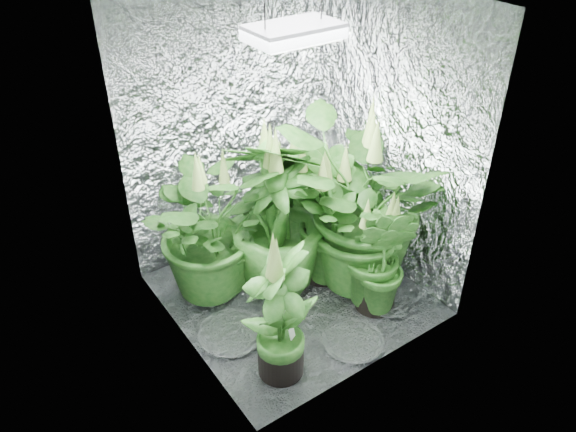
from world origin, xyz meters
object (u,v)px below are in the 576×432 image
Objects in this scene: plant_a at (210,227)px; plant_g at (379,258)px; grow_lamp at (294,33)px; plant_b at (290,209)px; plant_f at (280,314)px; circulation_fan at (310,211)px; plant_c at (324,220)px; plant_e at (366,208)px; plant_d at (277,215)px.

plant_a is 1.13m from plant_g.
grow_lamp is 0.55× the size of plant_g.
plant_f is (-0.65, -0.83, -0.02)m from plant_b.
plant_g is (0.40, -0.41, -1.42)m from grow_lamp.
plant_c is at bearing -140.25° from circulation_fan.
plant_e is at bearing -18.90° from grow_lamp.
plant_f is at bearing -158.95° from plant_e.
plant_b is 1.05× the size of plant_f.
plant_f is at bearing -92.63° from plant_a.
plant_a is at bearing 171.05° from circulation_fan.
plant_d is at bearing -165.93° from circulation_fan.
plant_a is at bearing 156.73° from plant_c.
plant_e is at bearing 21.05° from plant_f.
grow_lamp is 1.53m from plant_f.
plant_g is 1.07m from circulation_fan.
plant_c reaches higher than plant_g.
circulation_fan is at bearing 61.80° from plant_c.
plant_c is (0.12, -0.24, -0.00)m from plant_b.
grow_lamp reaches higher than plant_b.
plant_g is 2.55× the size of circulation_fan.
plant_c is at bearing 11.42° from grow_lamp.
plant_f is 0.86m from plant_g.
plant_b is 0.76× the size of plant_e.
plant_f is (-0.45, -0.52, -1.37)m from grow_lamp.
circulation_fan is at bearing 78.64° from plant_g.
plant_g is at bearing -123.41° from circulation_fan.
plant_g is (0.42, -0.57, -0.19)m from plant_d.
plant_d is 0.92× the size of plant_e.
plant_d is (0.39, -0.22, 0.07)m from plant_a.
grow_lamp is 0.36× the size of plant_e.
plant_f is 1.11× the size of plant_g.
grow_lamp is 1.39m from plant_b.
plant_a is 3.09× the size of circulation_fan.
plant_c is at bearing 100.41° from plant_g.
circulation_fan is (0.60, 0.61, -1.68)m from grow_lamp.
circulation_fan is (0.12, 0.77, -0.49)m from plant_e.
plant_e reaches higher than plant_d.
plant_f reaches higher than circulation_fan.
grow_lamp is at bearing 161.10° from plant_e.
plant_g is at bearing -108.20° from plant_e.
grow_lamp reaches higher than plant_g.
grow_lamp is at bearing 133.81° from plant_g.
plant_e reaches higher than plant_a.
plant_g is at bearing -46.19° from grow_lamp.
plant_a is at bearing 137.87° from grow_lamp.
plant_a is 0.45m from plant_d.
plant_d reaches higher than plant_c.
plant_g is at bearing -53.39° from plant_d.
plant_b is at bearing -165.51° from circulation_fan.
plant_e is 3.88× the size of circulation_fan.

